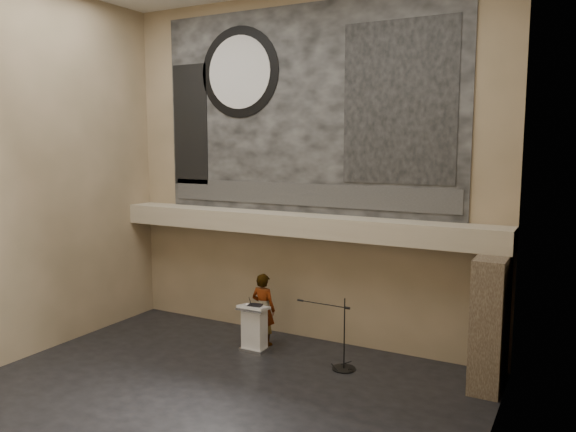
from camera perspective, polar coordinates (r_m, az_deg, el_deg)
The scene contains 20 objects.
floor at distance 11.54m, azimuth -7.93°, elevation -17.86°, with size 10.00×10.00×0.00m, color black.
wall_back at distance 13.87m, azimuth 1.57°, elevation 4.69°, with size 10.00×0.02×8.50m, color #78694C.
wall_front at distance 7.64m, azimuth -26.51°, elevation 1.59°, with size 10.00×0.02×8.50m, color #78694C.
wall_left at distance 14.02m, azimuth -25.04°, elevation 4.02°, with size 0.02×8.00×8.50m, color #78694C.
wall_right at distance 8.49m, azimuth 19.91°, elevation 2.45°, with size 0.02×8.00×8.50m, color #78694C.
soffit at distance 13.64m, azimuth 0.80°, elevation -0.85°, with size 10.00×0.80×0.50m, color tan.
sprinkler_left at distance 14.44m, azimuth -4.94°, elevation -1.53°, with size 0.04×0.04×0.06m, color #B2893D.
sprinkler_right at distance 12.89m, azimuth 8.21°, elevation -2.68°, with size 0.04×0.04×0.06m, color #B2893D.
banner at distance 13.85m, azimuth 1.53°, elevation 10.68°, with size 8.00×0.05×5.00m, color black.
banner_text_strip at distance 13.85m, azimuth 1.43°, elevation 2.19°, with size 7.76×0.02×0.55m, color #303030.
banner_clock_rim at distance 14.80m, azimuth -4.96°, elevation 14.34°, with size 2.30×2.30×0.02m, color black.
banner_clock_face at distance 14.78m, azimuth -5.01°, elevation 14.35°, with size 1.84×1.84×0.02m, color silver.
banner_building_print at distance 12.92m, azimuth 11.19°, elevation 11.22°, with size 2.60×0.02×3.60m, color black.
banner_brick_print at distance 15.63m, azimuth -9.88°, elevation 9.11°, with size 1.10×0.02×3.20m, color black.
stone_pier at distance 12.17m, azimuth 19.86°, elevation -10.07°, with size 0.60×1.40×2.70m, color #45382A.
lectern at distance 13.60m, azimuth -3.44°, elevation -11.29°, with size 0.67×0.49×1.13m.
binder at distance 13.40m, azimuth -3.38°, elevation -9.04°, with size 0.32×0.25×0.04m, color black.
papers at distance 13.47m, azimuth -3.94°, elevation -9.03°, with size 0.20×0.28×0.01m, color silver.
speaker_person at distance 13.88m, azimuth -2.52°, elevation -9.43°, with size 0.65×0.43×1.78m, color silver.
mic_stand at distance 12.72m, azimuth 5.54°, elevation -14.24°, with size 1.42×0.52×1.60m.
Camera 1 is at (6.22, -8.38, 4.93)m, focal length 35.00 mm.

